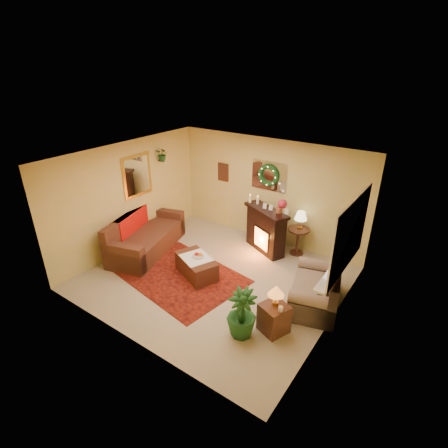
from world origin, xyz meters
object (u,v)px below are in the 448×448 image
Objects in this scene: sofa at (147,235)px; side_table_round at (297,241)px; fireplace at (266,230)px; end_table_square at (274,318)px; loveseat at (316,285)px; coffee_table at (196,266)px.

sofa reaches higher than side_table_round.
fireplace is 2.12× the size of end_table_square.
fireplace is 0.80m from side_table_round.
sofa reaches higher than loveseat.
loveseat is 2.53m from coffee_table.
loveseat is (1.78, -1.26, -0.13)m from fireplace.
loveseat is at bearing 75.46° from end_table_square.
loveseat is at bearing -10.39° from fireplace.
side_table_round is (-1.07, 1.55, -0.10)m from loveseat.
coffee_table is (-0.68, -1.81, -0.34)m from fireplace.
sofa is at bearing -119.32° from fireplace.
coffee_table is at bearing -123.60° from side_table_round.
end_table_square is (0.78, -2.66, -0.05)m from side_table_round.
sofa is at bearing -147.20° from side_table_round.
coffee_table is at bearing -85.58° from fireplace.
side_table_round reaches higher than coffee_table.
sofa reaches higher than end_table_square.
fireplace is 1.11× the size of coffee_table.
end_table_square is (-0.29, -1.11, -0.15)m from loveseat.
side_table_round is (3.03, 1.95, -0.11)m from sofa.
end_table_square is at bearing -73.68° from side_table_round.
side_table_round is (0.71, 0.29, -0.23)m from fireplace.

